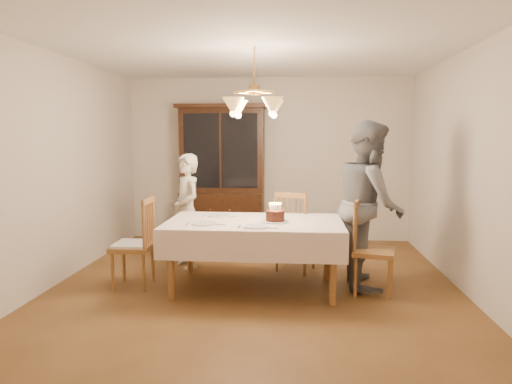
# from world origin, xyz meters

# --- Properties ---
(ground) EXTENTS (5.00, 5.00, 0.00)m
(ground) POSITION_xyz_m (0.00, 0.00, 0.00)
(ground) COLOR brown
(ground) RESTS_ON ground
(room_shell) EXTENTS (5.00, 5.00, 5.00)m
(room_shell) POSITION_xyz_m (0.00, 0.00, 1.58)
(room_shell) COLOR white
(room_shell) RESTS_ON ground
(dining_table) EXTENTS (1.90, 1.10, 0.76)m
(dining_table) POSITION_xyz_m (0.00, 0.00, 0.68)
(dining_table) COLOR brown
(dining_table) RESTS_ON ground
(china_hutch) EXTENTS (1.38, 0.54, 2.16)m
(china_hutch) POSITION_xyz_m (-0.71, 2.25, 1.04)
(china_hutch) COLOR black
(china_hutch) RESTS_ON ground
(chair_far_side) EXTENTS (0.56, 0.55, 1.00)m
(chair_far_side) POSITION_xyz_m (0.45, 0.73, 0.44)
(chair_far_side) COLOR brown
(chair_far_side) RESTS_ON ground
(chair_left_end) EXTENTS (0.43, 0.45, 1.00)m
(chair_left_end) POSITION_xyz_m (-1.35, -0.04, 0.45)
(chair_left_end) COLOR brown
(chair_left_end) RESTS_ON ground
(chair_right_end) EXTENTS (0.52, 0.53, 1.00)m
(chair_right_end) POSITION_xyz_m (1.27, -0.02, 0.44)
(chair_right_end) COLOR brown
(chair_right_end) RESTS_ON ground
(elderly_woman) EXTENTS (0.59, 0.63, 1.46)m
(elderly_woman) POSITION_xyz_m (-0.94, 0.78, 0.73)
(elderly_woman) COLOR beige
(elderly_woman) RESTS_ON ground
(adult_in_grey) EXTENTS (0.70, 0.90, 1.85)m
(adult_in_grey) POSITION_xyz_m (1.26, 0.26, 0.92)
(adult_in_grey) COLOR slate
(adult_in_grey) RESTS_ON ground
(birthday_cake) EXTENTS (0.30, 0.30, 0.21)m
(birthday_cake) POSITION_xyz_m (0.23, -0.04, 0.82)
(birthday_cake) COLOR white
(birthday_cake) RESTS_ON dining_table
(place_setting_near_left) EXTENTS (0.41, 0.26, 0.02)m
(place_setting_near_left) POSITION_xyz_m (-0.49, -0.23, 0.77)
(place_setting_near_left) COLOR white
(place_setting_near_left) RESTS_ON dining_table
(place_setting_near_right) EXTENTS (0.40, 0.25, 0.02)m
(place_setting_near_right) POSITION_xyz_m (0.06, -0.35, 0.77)
(place_setting_near_right) COLOR white
(place_setting_near_right) RESTS_ON dining_table
(place_setting_far_left) EXTENTS (0.40, 0.25, 0.02)m
(place_setting_far_left) POSITION_xyz_m (-0.43, 0.26, 0.77)
(place_setting_far_left) COLOR white
(place_setting_far_left) RESTS_ON dining_table
(chandelier) EXTENTS (0.62, 0.62, 0.73)m
(chandelier) POSITION_xyz_m (-0.00, -0.00, 1.98)
(chandelier) COLOR #BF8C3F
(chandelier) RESTS_ON ground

